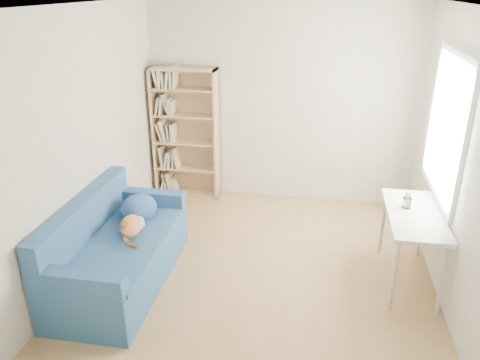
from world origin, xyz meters
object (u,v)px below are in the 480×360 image
(desk, at_px, (414,221))
(pen_cup, at_px, (407,202))
(bookshelf, at_px, (186,139))
(sofa, at_px, (117,251))

(desk, distance_m, pen_cup, 0.19)
(bookshelf, distance_m, pen_cup, 3.08)
(bookshelf, relative_size, pen_cup, 10.52)
(desk, relative_size, pen_cup, 6.60)
(sofa, xyz_separation_m, bookshelf, (0.09, 2.16, 0.48))
(sofa, distance_m, pen_cup, 2.87)
(sofa, bearing_deg, pen_cup, 12.28)
(bookshelf, bearing_deg, pen_cup, -30.07)
(sofa, height_order, desk, sofa)
(sofa, xyz_separation_m, desk, (2.83, 0.51, 0.33))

